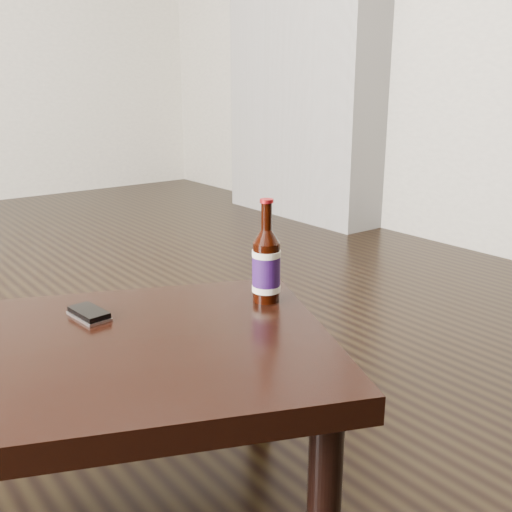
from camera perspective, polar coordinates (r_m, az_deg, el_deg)
chimney_breast at (r=4.09m, az=4.64°, el=22.77°), size 0.30×1.20×2.70m
coffee_table at (r=1.25m, az=-18.40°, el=-10.71°), size 1.24×1.01×0.40m
beer_bottle at (r=1.38m, az=0.99°, el=-0.94°), size 0.08×0.08×0.24m
phone at (r=1.35m, az=-15.62°, el=-5.33°), size 0.06×0.11×0.02m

